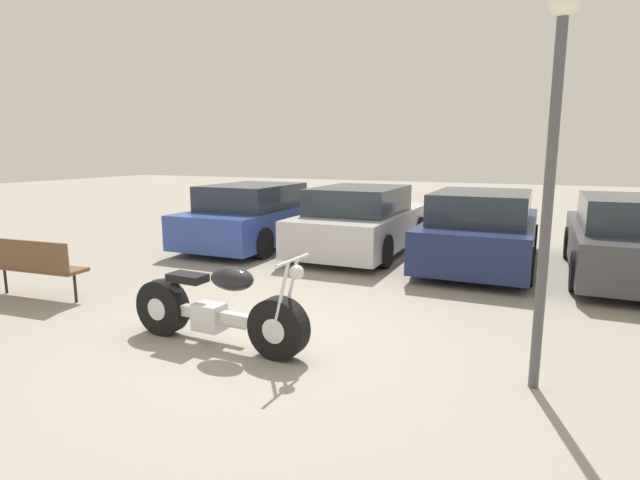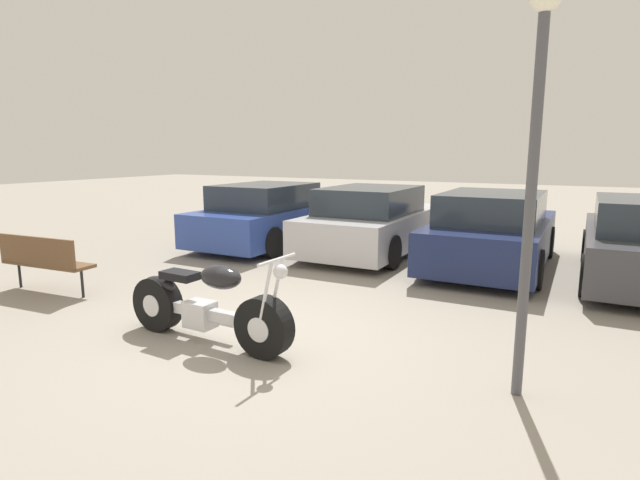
{
  "view_description": "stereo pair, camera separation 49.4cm",
  "coord_description": "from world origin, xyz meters",
  "px_view_note": "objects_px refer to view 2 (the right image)",
  "views": [
    {
      "loc": [
        2.81,
        -4.72,
        2.14
      ],
      "look_at": [
        -0.11,
        1.83,
        0.85
      ],
      "focal_mm": 28.0,
      "sensor_mm": 36.0,
      "label": 1
    },
    {
      "loc": [
        3.25,
        -4.5,
        2.14
      ],
      "look_at": [
        -0.11,
        1.83,
        0.85
      ],
      "focal_mm": 28.0,
      "sensor_mm": 36.0,
      "label": 2
    }
  ],
  "objects_px": {
    "parked_car_silver": "(373,222)",
    "park_bench": "(43,258)",
    "parked_car_navy": "(492,232)",
    "motorcycle": "(205,306)",
    "parked_car_blue": "(270,216)",
    "lamp_post": "(535,138)"
  },
  "relations": [
    {
      "from": "parked_car_silver",
      "to": "park_bench",
      "type": "distance_m",
      "value": 6.13
    },
    {
      "from": "parked_car_silver",
      "to": "lamp_post",
      "type": "relative_size",
      "value": 1.25
    },
    {
      "from": "motorcycle",
      "to": "park_bench",
      "type": "xyz_separation_m",
      "value": [
        -3.44,
        0.36,
        0.13
      ]
    },
    {
      "from": "motorcycle",
      "to": "park_bench",
      "type": "height_order",
      "value": "motorcycle"
    },
    {
      "from": "motorcycle",
      "to": "parked_car_navy",
      "type": "relative_size",
      "value": 0.52
    },
    {
      "from": "parked_car_blue",
      "to": "park_bench",
      "type": "height_order",
      "value": "parked_car_blue"
    },
    {
      "from": "parked_car_blue",
      "to": "park_bench",
      "type": "xyz_separation_m",
      "value": [
        -0.74,
        -5.02,
        -0.11
      ]
    },
    {
      "from": "parked_car_silver",
      "to": "lamp_post",
      "type": "distance_m",
      "value": 6.51
    },
    {
      "from": "parked_car_blue",
      "to": "parked_car_silver",
      "type": "bearing_deg",
      "value": 5.08
    },
    {
      "from": "parked_car_blue",
      "to": "parked_car_silver",
      "type": "height_order",
      "value": "same"
    },
    {
      "from": "park_bench",
      "to": "lamp_post",
      "type": "xyz_separation_m",
      "value": [
        6.7,
        -0.02,
        1.69
      ]
    },
    {
      "from": "park_bench",
      "to": "parked_car_silver",
      "type": "bearing_deg",
      "value": 58.6
    },
    {
      "from": "motorcycle",
      "to": "parked_car_silver",
      "type": "xyz_separation_m",
      "value": [
        -0.25,
        5.59,
        0.24
      ]
    },
    {
      "from": "parked_car_navy",
      "to": "park_bench",
      "type": "bearing_deg",
      "value": -138.38
    },
    {
      "from": "parked_car_silver",
      "to": "motorcycle",
      "type": "bearing_deg",
      "value": -87.48
    },
    {
      "from": "parked_car_silver",
      "to": "parked_car_blue",
      "type": "bearing_deg",
      "value": -174.92
    },
    {
      "from": "parked_car_blue",
      "to": "park_bench",
      "type": "relative_size",
      "value": 2.7
    },
    {
      "from": "motorcycle",
      "to": "parked_car_navy",
      "type": "xyz_separation_m",
      "value": [
        2.21,
        5.38,
        0.24
      ]
    },
    {
      "from": "motorcycle",
      "to": "parked_car_navy",
      "type": "height_order",
      "value": "parked_car_navy"
    },
    {
      "from": "motorcycle",
      "to": "lamp_post",
      "type": "distance_m",
      "value": 3.75
    },
    {
      "from": "parked_car_navy",
      "to": "park_bench",
      "type": "relative_size",
      "value": 2.7
    },
    {
      "from": "parked_car_silver",
      "to": "park_bench",
      "type": "bearing_deg",
      "value": -121.4
    }
  ]
}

